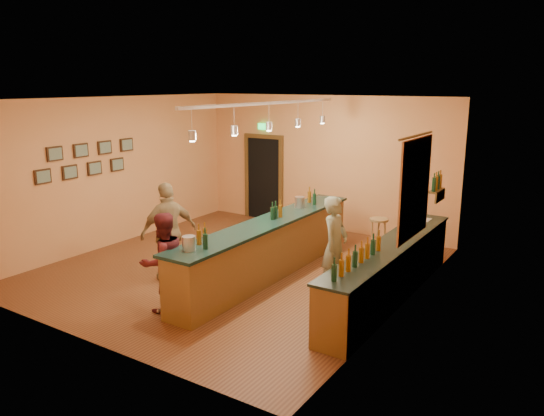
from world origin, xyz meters
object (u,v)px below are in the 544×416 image
Objects in this scene: bartender at (335,245)px; customer_b at (169,232)px; back_counter at (390,271)px; tasting_bar at (269,244)px; customer_a at (163,262)px; bar_stool at (379,225)px.

bartender is 2.96m from customer_b.
customer_b is (-3.65, -1.29, 0.40)m from back_counter.
back_counter is at bearing 132.20° from customer_b.
tasting_bar is 3.25× the size of customer_a.
bar_stool is (1.24, 2.20, 0.03)m from tasting_bar.
bartender is (-0.89, -0.23, 0.35)m from back_counter.
back_counter is 3.90m from customer_b.
back_counter is 2.74× the size of bartender.
customer_a is (-1.90, -2.10, -0.05)m from bartender.
customer_b reaches higher than back_counter.
tasting_bar is (-2.25, -0.18, 0.12)m from back_counter.
bartender is at bearing 153.57° from customer_a.
bartender reaches higher than bar_stool.
bar_stool is (-1.01, 2.02, 0.15)m from back_counter.
customer_a reaches higher than bar_stool.
tasting_bar is 1.81m from customer_b.
bar_stool is at bearing 0.99° from bartender.
bartender is 2.83m from customer_a.
bartender reaches higher than tasting_bar.
bar_stool is (1.79, 4.35, -0.14)m from customer_a.
customer_a is at bearing 135.90° from bartender.
customer_a is at bearing 62.38° from customer_b.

